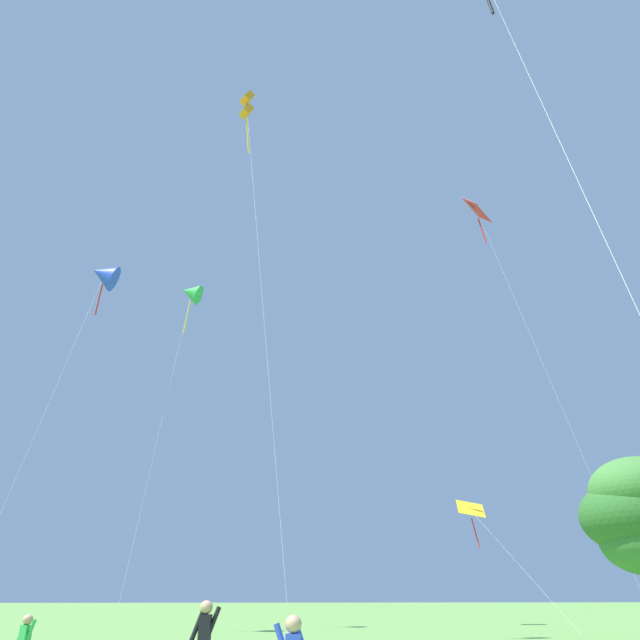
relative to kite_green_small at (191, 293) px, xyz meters
name	(u,v)px	position (x,y,z in m)	size (l,w,h in m)	color
kite_green_small	(191,293)	(0.00, 0.00, 0.00)	(1.88, 8.39, 22.43)	green
kite_yellow_diamond	(473,516)	(20.56, 4.01, -14.57)	(2.59, 10.84, 8.11)	yellow
kite_orange_box	(247,108)	(3.83, -12.69, 5.55)	(3.12, 8.25, 28.20)	orange
kite_blue_delta	(104,275)	(-4.94, -4.41, -1.22)	(2.18, 9.01, 21.35)	blue
kite_red_high	(481,221)	(19.91, -5.50, 3.79)	(3.96, 7.83, 27.11)	red
tree_left_oak	(640,516)	(20.71, -15.23, -16.81)	(4.38, 4.50, 6.97)	brown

